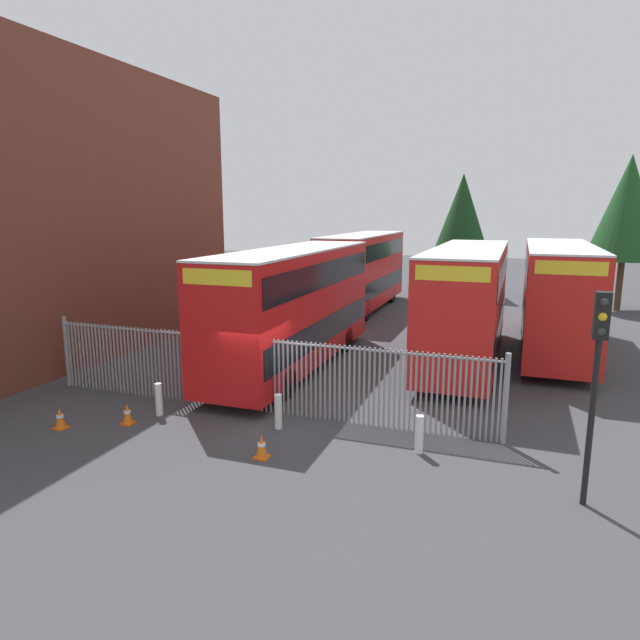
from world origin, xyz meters
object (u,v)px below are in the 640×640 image
(bollard_near_left, at_px, (159,399))
(traffic_cone_by_gate, at_px, (127,414))
(double_decker_bus_near_gate, at_px, (293,304))
(bollard_near_right, at_px, (419,434))
(double_decker_bus_behind_fence_right, at_px, (467,300))
(bollard_center_front, at_px, (278,412))
(traffic_light_kerbside, at_px, (597,360))
(traffic_cone_mid_forecourt, at_px, (262,446))
(double_decker_bus_behind_fence_left, at_px, (557,294))
(double_decker_bus_far_back, at_px, (363,268))
(traffic_cone_near_kerb, at_px, (60,418))

(bollard_near_left, bearing_deg, traffic_cone_by_gate, -116.91)
(double_decker_bus_near_gate, relative_size, bollard_near_right, 11.38)
(double_decker_bus_near_gate, xyz_separation_m, bollard_near_left, (-1.75, -5.87, -1.95))
(double_decker_bus_behind_fence_right, height_order, bollard_center_front, double_decker_bus_behind_fence_right)
(bollard_center_front, bearing_deg, bollard_near_left, -175.71)
(traffic_cone_by_gate, xyz_separation_m, traffic_light_kerbside, (11.39, -0.42, 2.70))
(traffic_cone_mid_forecourt, bearing_deg, double_decker_bus_near_gate, 106.77)
(double_decker_bus_behind_fence_left, height_order, double_decker_bus_behind_fence_right, same)
(traffic_cone_by_gate, bearing_deg, double_decker_bus_behind_fence_right, 50.51)
(bollard_near_left, distance_m, traffic_cone_by_gate, 0.97)
(double_decker_bus_behind_fence_right, height_order, traffic_cone_by_gate, double_decker_bus_behind_fence_right)
(double_decker_bus_far_back, distance_m, bollard_near_right, 20.01)
(double_decker_bus_far_back, bearing_deg, traffic_light_kerbside, -63.14)
(traffic_cone_mid_forecourt, bearing_deg, bollard_near_right, 24.08)
(traffic_light_kerbside, bearing_deg, double_decker_bus_near_gate, 142.24)
(double_decker_bus_near_gate, bearing_deg, bollard_near_right, -45.79)
(double_decker_bus_near_gate, height_order, traffic_light_kerbside, double_decker_bus_near_gate)
(double_decker_bus_behind_fence_right, height_order, traffic_light_kerbside, double_decker_bus_behind_fence_right)
(double_decker_bus_far_back, relative_size, traffic_cone_mid_forecourt, 18.32)
(double_decker_bus_far_back, xyz_separation_m, traffic_light_kerbside, (10.16, -20.06, 0.56))
(traffic_cone_by_gate, distance_m, traffic_cone_near_kerb, 1.73)
(traffic_cone_by_gate, bearing_deg, double_decker_bus_behind_fence_left, 47.91)
(double_decker_bus_near_gate, height_order, bollard_near_left, double_decker_bus_near_gate)
(bollard_near_left, relative_size, traffic_cone_mid_forecourt, 1.61)
(double_decker_bus_behind_fence_right, relative_size, traffic_light_kerbside, 2.51)
(double_decker_bus_far_back, distance_m, traffic_cone_mid_forecourt, 20.69)
(bollard_near_right, bearing_deg, bollard_center_front, 176.17)
(bollard_near_left, height_order, traffic_cone_by_gate, bollard_near_left)
(double_decker_bus_near_gate, distance_m, double_decker_bus_behind_fence_left, 10.97)
(double_decker_bus_behind_fence_right, distance_m, bollard_center_front, 9.78)
(traffic_cone_near_kerb, xyz_separation_m, traffic_light_kerbside, (12.88, 0.47, 2.70))
(double_decker_bus_far_back, distance_m, traffic_cone_near_kerb, 20.82)
(bollard_center_front, relative_size, traffic_cone_by_gate, 1.61)
(bollard_near_right, relative_size, traffic_cone_mid_forecourt, 1.61)
(double_decker_bus_behind_fence_right, bearing_deg, double_decker_bus_far_back, 124.85)
(bollard_center_front, distance_m, traffic_cone_by_gate, 4.20)
(double_decker_bus_behind_fence_left, xyz_separation_m, double_decker_bus_far_back, (-10.18, 7.00, 0.00))
(double_decker_bus_behind_fence_left, bearing_deg, bollard_near_right, -106.72)
(double_decker_bus_far_back, height_order, bollard_center_front, double_decker_bus_far_back)
(double_decker_bus_behind_fence_left, relative_size, bollard_near_left, 11.38)
(double_decker_bus_behind_fence_right, bearing_deg, double_decker_bus_near_gate, -152.36)
(traffic_light_kerbside, bearing_deg, bollard_near_right, 160.02)
(bollard_center_front, relative_size, traffic_light_kerbside, 0.22)
(double_decker_bus_near_gate, distance_m, double_decker_bus_far_back, 12.96)
(double_decker_bus_far_back, distance_m, bollard_near_left, 18.91)
(traffic_light_kerbside, bearing_deg, double_decker_bus_far_back, 116.86)
(bollard_near_right, bearing_deg, traffic_cone_near_kerb, -169.42)
(double_decker_bus_behind_fence_right, xyz_separation_m, traffic_light_kerbside, (3.31, -10.23, 0.56))
(double_decker_bus_near_gate, xyz_separation_m, traffic_cone_near_kerb, (-3.67, -7.61, -2.13))
(double_decker_bus_behind_fence_left, xyz_separation_m, double_decker_bus_behind_fence_right, (-3.33, -2.83, 0.00))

